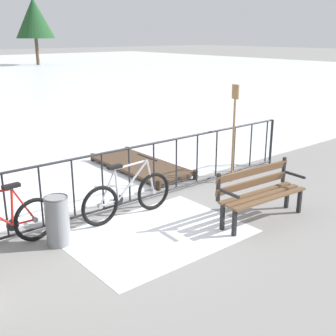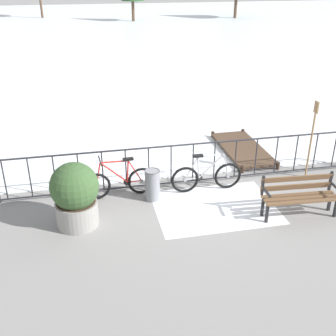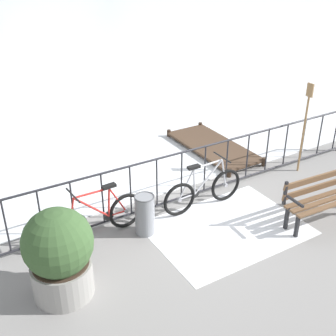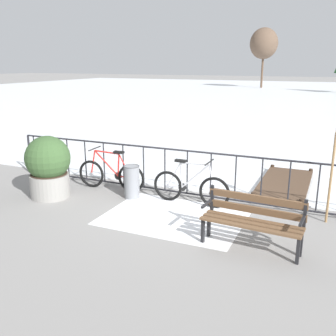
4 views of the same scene
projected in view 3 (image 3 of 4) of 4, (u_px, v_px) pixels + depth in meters
The scene contains 10 objects.
ground_plane at pixel (181, 201), 8.44m from camera, with size 160.00×160.00×0.00m, color gray.
snow_patch at pixel (227, 228), 7.62m from camera, with size 2.66×1.94×0.01m, color white.
railing_fence at pixel (182, 176), 8.19m from camera, with size 9.06×0.06×1.07m.
bicycle_near_railing at pixel (99, 218), 7.25m from camera, with size 1.71×0.52×0.97m.
bicycle_second at pixel (203, 190), 8.08m from camera, with size 1.71×0.52×0.97m.
park_bench at pixel (323, 194), 7.67m from camera, with size 1.63×0.59×0.89m.
planter_with_shrub at pixel (59, 253), 5.91m from camera, with size 0.98×0.98×1.38m.
trash_bin at pixel (145, 214), 7.36m from camera, with size 0.35×0.35×0.73m.
oar_upright at pixel (305, 123), 9.05m from camera, with size 0.04×0.16×1.98m.
wooden_dock at pixel (213, 146), 10.44m from camera, with size 1.10×2.60×0.20m.
Camera 3 is at (-3.93, -6.03, 4.47)m, focal length 46.16 mm.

